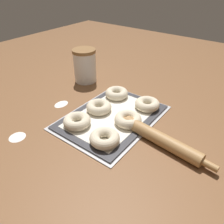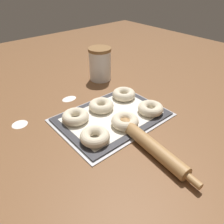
# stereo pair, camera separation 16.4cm
# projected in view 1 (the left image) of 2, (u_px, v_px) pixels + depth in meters

# --- Properties ---
(ground_plane) EXTENTS (2.80, 2.80, 0.00)m
(ground_plane) POSITION_uv_depth(u_px,v_px,m) (111.00, 114.00, 0.95)
(ground_plane) COLOR brown
(baking_tray) EXTENTS (0.45, 0.33, 0.01)m
(baking_tray) POSITION_uv_depth(u_px,v_px,m) (112.00, 117.00, 0.93)
(baking_tray) COLOR silver
(baking_tray) RESTS_ON ground_plane
(baking_mat) EXTENTS (0.43, 0.31, 0.00)m
(baking_mat) POSITION_uv_depth(u_px,v_px,m) (112.00, 116.00, 0.92)
(baking_mat) COLOR #333338
(baking_mat) RESTS_ON baking_tray
(bagel_front_left) EXTENTS (0.11, 0.11, 0.04)m
(bagel_front_left) POSITION_uv_depth(u_px,v_px,m) (105.00, 138.00, 0.77)
(bagel_front_left) COLOR beige
(bagel_front_left) RESTS_ON baking_mat
(bagel_front_center) EXTENTS (0.11, 0.11, 0.04)m
(bagel_front_center) POSITION_uv_depth(u_px,v_px,m) (128.00, 119.00, 0.87)
(bagel_front_center) COLOR beige
(bagel_front_center) RESTS_ON baking_mat
(bagel_front_right) EXTENTS (0.11, 0.11, 0.04)m
(bagel_front_right) POSITION_uv_depth(u_px,v_px,m) (147.00, 104.00, 0.96)
(bagel_front_right) COLOR beige
(bagel_front_right) RESTS_ON baking_mat
(bagel_back_left) EXTENTS (0.11, 0.11, 0.04)m
(bagel_back_left) POSITION_uv_depth(u_px,v_px,m) (77.00, 121.00, 0.86)
(bagel_back_left) COLOR beige
(bagel_back_left) RESTS_ON baking_mat
(bagel_back_center) EXTENTS (0.11, 0.11, 0.04)m
(bagel_back_center) POSITION_uv_depth(u_px,v_px,m) (99.00, 107.00, 0.94)
(bagel_back_center) COLOR beige
(bagel_back_center) RESTS_ON baking_mat
(bagel_back_right) EXTENTS (0.11, 0.11, 0.04)m
(bagel_back_right) POSITION_uv_depth(u_px,v_px,m) (117.00, 93.00, 1.05)
(bagel_back_right) COLOR beige
(bagel_back_right) RESTS_ON baking_mat
(flour_canister) EXTENTS (0.12, 0.12, 0.18)m
(flour_canister) POSITION_uv_depth(u_px,v_px,m) (85.00, 66.00, 1.18)
(flour_canister) COLOR white
(flour_canister) RESTS_ON ground_plane
(rolling_pin) EXTENTS (0.08, 0.41, 0.05)m
(rolling_pin) POSITION_uv_depth(u_px,v_px,m) (160.00, 139.00, 0.78)
(rolling_pin) COLOR #AD7F4C
(rolling_pin) RESTS_ON ground_plane
(flour_patch_near) EXTENTS (0.07, 0.05, 0.00)m
(flour_patch_near) POSITION_uv_depth(u_px,v_px,m) (61.00, 104.00, 1.02)
(flour_patch_near) COLOR white
(flour_patch_near) RESTS_ON ground_plane
(flour_patch_far) EXTENTS (0.06, 0.06, 0.00)m
(flour_patch_far) POSITION_uv_depth(u_px,v_px,m) (17.00, 137.00, 0.82)
(flour_patch_far) COLOR white
(flour_patch_far) RESTS_ON ground_plane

